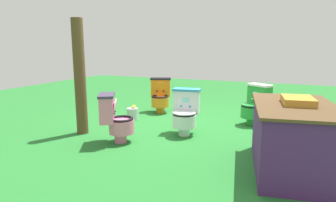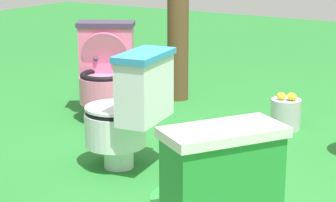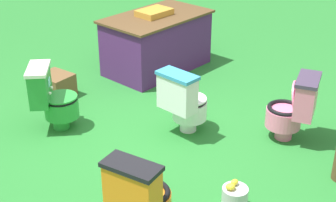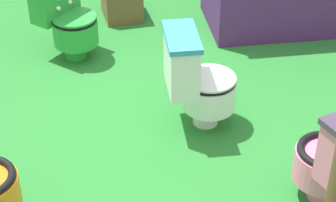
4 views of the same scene
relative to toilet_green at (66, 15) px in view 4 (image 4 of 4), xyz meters
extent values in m
plane|color=#26752D|center=(0.67, -0.97, -0.37)|extent=(14.00, 14.00, 0.00)
cylinder|color=green|center=(0.06, -0.04, -0.30)|extent=(0.25, 0.25, 0.14)
cylinder|color=green|center=(0.08, -0.05, -0.13)|extent=(0.51, 0.51, 0.20)
torus|color=black|center=(0.08, -0.05, -0.02)|extent=(0.49, 0.49, 0.04)
cylinder|color=white|center=(0.08, -0.05, -0.07)|extent=(0.33, 0.33, 0.01)
cylinder|color=green|center=(0.08, -0.05, 0.00)|extent=(0.50, 0.50, 0.02)
sphere|color=white|center=(0.03, 0.06, 0.09)|extent=(0.04, 0.04, 0.04)
sphere|color=white|center=(-0.04, -0.06, 0.09)|extent=(0.04, 0.04, 0.04)
cylinder|color=white|center=(1.12, -0.94, -0.30)|extent=(0.20, 0.20, 0.14)
cylinder|color=white|center=(1.14, -0.94, -0.13)|extent=(0.42, 0.42, 0.20)
torus|color=black|center=(1.14, -0.94, -0.02)|extent=(0.40, 0.40, 0.04)
cylinder|color=#338CBF|center=(1.14, -0.94, -0.07)|extent=(0.27, 0.27, 0.01)
cube|color=white|center=(0.94, -0.97, 0.14)|extent=(0.25, 0.43, 0.37)
cube|color=#338CBF|center=(0.94, -0.97, 0.34)|extent=(0.27, 0.46, 0.04)
cube|color=#8CE0E5|center=(1.04, -0.95, 0.19)|extent=(0.02, 0.11, 0.08)
cylinder|color=white|center=(1.14, -0.94, 0.00)|extent=(0.41, 0.41, 0.02)
sphere|color=#338CBF|center=(1.03, -0.88, 0.09)|extent=(0.04, 0.04, 0.04)
sphere|color=#338CBF|center=(1.05, -1.02, 0.09)|extent=(0.04, 0.04, 0.04)
cylinder|color=pink|center=(1.81, -1.69, -0.30)|extent=(0.25, 0.25, 0.14)
cylinder|color=pink|center=(1.80, -1.67, -0.13)|extent=(0.51, 0.51, 0.20)
torus|color=black|center=(1.80, -1.67, -0.02)|extent=(0.48, 0.48, 0.04)
cylinder|color=#3F334C|center=(1.80, -1.67, -0.07)|extent=(0.33, 0.33, 0.01)
sphere|color=#3F334C|center=(1.78, -1.79, 0.09)|extent=(0.04, 0.04, 0.04)
cube|color=brown|center=(0.39, 0.72, -0.23)|extent=(0.43, 0.46, 0.29)
camera|label=1|loc=(5.34, 0.58, 1.04)|focal=31.30mm
camera|label=2|loc=(-1.02, 1.91, 1.01)|focal=66.39mm
camera|label=3|loc=(-1.94, -4.47, 2.33)|focal=52.64mm
camera|label=4|loc=(0.92, -4.42, 2.23)|focal=64.65mm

